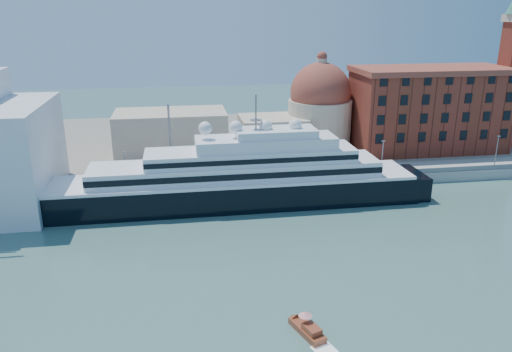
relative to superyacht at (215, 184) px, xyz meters
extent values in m
plane|color=#3B655D|center=(10.90, -23.00, -4.80)|extent=(400.00, 400.00, 0.00)
cube|color=gray|center=(10.90, 11.00, -3.55)|extent=(180.00, 10.00, 2.50)
cube|color=slate|center=(10.90, 52.00, -3.80)|extent=(260.00, 72.00, 2.00)
cube|color=slate|center=(10.90, 6.50, -1.70)|extent=(180.00, 0.10, 1.20)
cube|color=black|center=(2.53, 0.00, -2.47)|extent=(82.47, 12.69, 6.87)
cone|color=black|center=(-40.82, 0.00, -2.47)|extent=(10.57, 12.69, 12.69)
cube|color=black|center=(43.77, 0.00, -2.68)|extent=(6.34, 11.63, 6.34)
cube|color=white|center=(2.53, 0.00, 1.23)|extent=(80.36, 12.90, 0.63)
cube|color=white|center=(4.65, 0.00, 3.13)|extent=(61.33, 10.57, 3.17)
cube|color=black|center=(4.65, -5.28, 3.13)|extent=(61.33, 0.15, 1.27)
cube|color=white|center=(7.82, 0.00, 6.09)|extent=(44.41, 9.52, 2.75)
cube|color=white|center=(10.99, 0.00, 8.74)|extent=(29.61, 8.46, 2.54)
cube|color=white|center=(13.11, 0.00, 10.85)|extent=(16.92, 7.40, 1.69)
cylinder|color=slate|center=(8.88, 0.00, 15.29)|extent=(0.32, 0.32, 7.40)
sphere|color=white|center=(-1.70, 0.00, 12.33)|extent=(2.75, 2.75, 2.75)
sphere|color=white|center=(4.65, 0.00, 12.33)|extent=(2.75, 2.75, 2.75)
sphere|color=white|center=(10.99, 0.00, 12.33)|extent=(2.75, 2.75, 2.75)
sphere|color=white|center=(17.34, 0.00, 12.33)|extent=(2.75, 2.75, 2.75)
cube|color=white|center=(-37.50, -3.48, -4.13)|extent=(14.18, 8.12, 1.79)
cube|color=white|center=(-35.35, -2.84, -2.67)|extent=(5.10, 3.96, 1.35)
cube|color=brown|center=(8.16, -46.87, -4.44)|extent=(3.98, 6.44, 1.02)
cube|color=brown|center=(8.51, -47.83, -3.58)|extent=(2.39, 2.95, 0.81)
cylinder|color=slate|center=(7.99, -46.39, -3.17)|extent=(0.06, 0.06, 1.63)
cone|color=red|center=(7.99, -46.39, -2.25)|extent=(1.83, 1.83, 0.41)
cube|color=maroon|center=(62.90, 29.00, 8.20)|extent=(42.00, 18.00, 22.00)
cube|color=brown|center=(62.90, 29.00, 19.70)|extent=(43.00, 19.00, 1.50)
cube|color=maroon|center=(86.90, 29.00, 14.70)|extent=(6.00, 6.00, 35.00)
cylinder|color=beige|center=(32.90, 35.00, 4.20)|extent=(18.00, 18.00, 14.00)
sphere|color=brown|center=(32.90, 35.00, 13.20)|extent=(17.00, 17.00, 17.00)
cylinder|color=beige|center=(32.90, 35.00, 21.20)|extent=(3.00, 3.00, 3.00)
cube|color=beige|center=(18.90, 33.00, 2.20)|extent=(18.00, 14.00, 10.00)
cube|color=beige|center=(-9.10, 35.00, 3.20)|extent=(30.00, 16.00, 12.00)
cylinder|color=slate|center=(-19.10, 8.00, 1.70)|extent=(0.24, 0.24, 8.00)
cube|color=slate|center=(-19.10, 8.00, 5.80)|extent=(0.80, 0.30, 0.25)
cylinder|color=slate|center=(10.90, 8.00, 1.70)|extent=(0.24, 0.24, 8.00)
cube|color=slate|center=(10.90, 8.00, 5.80)|extent=(0.80, 0.30, 0.25)
cylinder|color=slate|center=(40.90, 8.00, 1.70)|extent=(0.24, 0.24, 8.00)
cube|color=slate|center=(40.90, 8.00, 5.80)|extent=(0.80, 0.30, 0.25)
cylinder|color=slate|center=(70.90, 8.00, 1.70)|extent=(0.24, 0.24, 8.00)
cube|color=slate|center=(70.90, 8.00, 5.80)|extent=(0.80, 0.30, 0.25)
cylinder|color=slate|center=(-9.10, 10.00, 6.70)|extent=(0.50, 0.50, 18.00)
camera|label=1|loc=(-7.25, -100.58, 35.60)|focal=35.00mm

